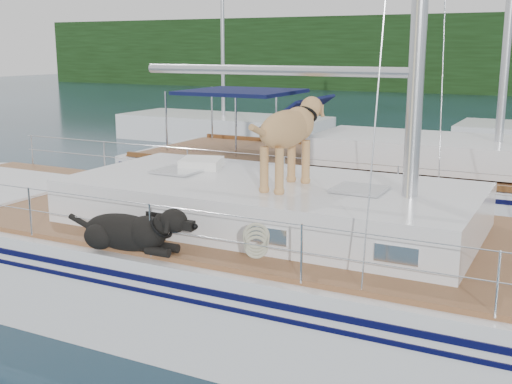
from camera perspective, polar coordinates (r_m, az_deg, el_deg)
The scene contains 4 objects.
ground at distance 9.11m, azimuth -3.43°, elevation -9.80°, with size 120.00×120.00×0.00m, color black.
main_sailboat at distance 8.81m, azimuth -2.95°, elevation -5.82°, with size 12.00×3.84×14.01m.
neighbor_sailboat at distance 13.78m, azimuth 10.94°, elevation 0.52°, with size 11.00×3.50×13.30m.
bg_boat_west at distance 24.72m, azimuth -2.89°, elevation 5.64°, with size 8.00×3.00×11.65m.
Camera 1 is at (4.32, -7.22, 3.48)m, focal length 45.00 mm.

